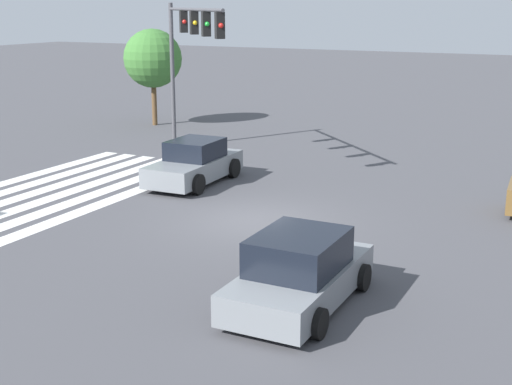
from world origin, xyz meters
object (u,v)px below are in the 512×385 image
at_px(traffic_signal_mast, 188,41).
at_px(tree_corner_b, 153,59).
at_px(car_1, 299,273).
at_px(car_4, 194,164).

relative_size(traffic_signal_mast, tree_corner_b, 1.25).
height_order(car_1, tree_corner_b, tree_corner_b).
xyz_separation_m(car_4, tree_corner_b, (-9.68, -8.44, 2.71)).
height_order(traffic_signal_mast, tree_corner_b, traffic_signal_mast).
bearing_deg(traffic_signal_mast, car_1, -3.90).
height_order(car_4, tree_corner_b, tree_corner_b).
xyz_separation_m(traffic_signal_mast, car_4, (2.87, 1.95, -4.05)).
bearing_deg(car_1, car_4, 42.98).
height_order(traffic_signal_mast, car_1, traffic_signal_mast).
bearing_deg(car_1, tree_corner_b, 41.78).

